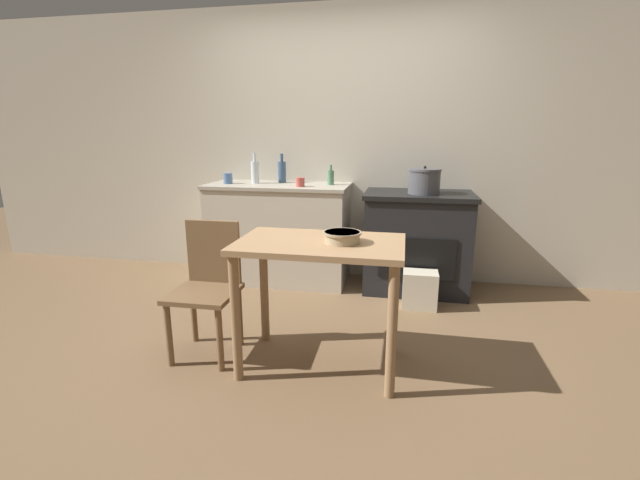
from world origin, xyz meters
TOP-DOWN VIEW (x-y plane):
  - ground_plane at (0.00, 0.00)m, footprint 14.00×14.00m
  - wall_back at (0.00, 1.58)m, footprint 8.00×0.07m
  - counter_cabinet at (-0.55, 1.26)m, footprint 1.33×0.61m
  - stove at (0.75, 1.25)m, footprint 0.95×0.64m
  - work_table at (0.15, -0.24)m, footprint 0.97×0.60m
  - chair at (-0.60, -0.19)m, footprint 0.41×0.41m
  - flour_sack at (0.78, 0.80)m, footprint 0.28×0.20m
  - stock_pot at (0.78, 1.18)m, footprint 0.28×0.28m
  - mixing_bowl_large at (0.28, -0.24)m, footprint 0.22×0.22m
  - bottle_far_left at (-0.06, 1.31)m, footprint 0.06×0.06m
  - bottle_left at (-0.78, 1.29)m, footprint 0.08×0.08m
  - bottle_mid_left at (-0.55, 1.42)m, footprint 0.08×0.08m
  - cup_center_left at (-0.30, 1.12)m, footprint 0.08×0.08m
  - cup_center at (-1.03, 1.21)m, footprint 0.08×0.08m

SIDE VIEW (x-z plane):
  - ground_plane at x=0.00m, z-range 0.00..0.00m
  - flour_sack at x=0.78m, z-range 0.00..0.31m
  - stove at x=0.75m, z-range 0.00..0.90m
  - chair at x=-0.60m, z-range 0.03..0.89m
  - counter_cabinet at x=-0.55m, z-range 0.00..0.94m
  - work_table at x=0.15m, z-range 0.25..1.05m
  - mixing_bowl_large at x=0.28m, z-range 0.80..0.86m
  - cup_center_left at x=-0.30m, z-range 0.94..1.02m
  - cup_center at x=-1.03m, z-range 0.94..1.04m
  - stock_pot at x=0.78m, z-range 0.88..1.12m
  - bottle_far_left at x=-0.06m, z-range 0.92..1.10m
  - bottle_mid_left at x=-0.55m, z-range 0.91..1.18m
  - bottle_left at x=-0.78m, z-range 0.90..1.19m
  - wall_back at x=0.00m, z-range 0.00..2.55m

